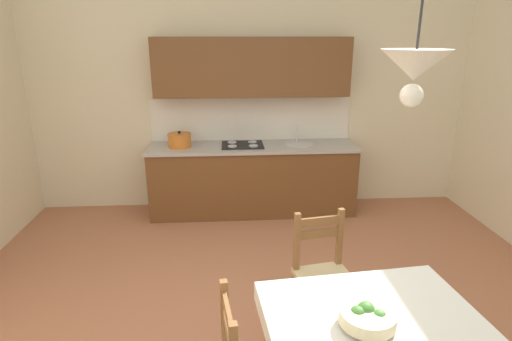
{
  "coord_description": "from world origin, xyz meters",
  "views": [
    {
      "loc": [
        -0.31,
        -2.58,
        2.22
      ],
      "look_at": [
        -0.07,
        0.93,
        1.06
      ],
      "focal_mm": 28.99,
      "sensor_mm": 36.0,
      "label": 1
    }
  ],
  "objects": [
    {
      "name": "dining_chair_kitchen_side",
      "position": [
        0.4,
        0.16,
        0.44
      ],
      "size": [
        0.49,
        0.49,
        0.93
      ],
      "color": "#D1BC89",
      "rests_on": "ground_plane"
    },
    {
      "name": "wall_back",
      "position": [
        0.0,
        2.82,
        2.05
      ],
      "size": [
        6.21,
        0.12,
        4.1
      ],
      "primitive_type": "cube",
      "color": "beige",
      "rests_on": "ground_plane"
    },
    {
      "name": "fruit_bowl",
      "position": [
        0.4,
        -0.8,
        0.81
      ],
      "size": [
        0.3,
        0.3,
        0.12
      ],
      "color": "beige",
      "rests_on": "dining_table"
    },
    {
      "name": "pendant_lamp",
      "position": [
        0.55,
        -0.68,
        2.08
      ],
      "size": [
        0.32,
        0.32,
        0.8
      ],
      "color": "black"
    },
    {
      "name": "kitchen_cabinetry",
      "position": [
        -0.01,
        2.49,
        0.86
      ],
      "size": [
        2.62,
        0.63,
        2.2
      ],
      "color": "brown",
      "rests_on": "ground_plane"
    }
  ]
}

